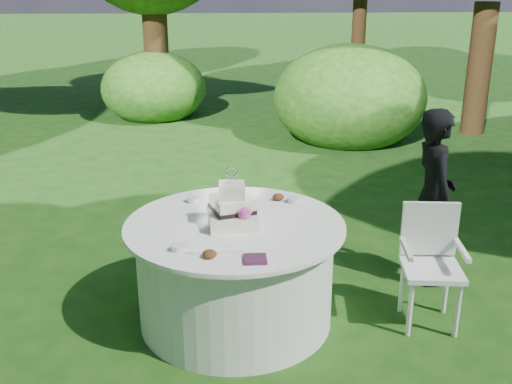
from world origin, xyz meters
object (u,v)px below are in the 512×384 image
(napkins, at_px, (255,259))
(guest, at_px, (433,197))
(chair, at_px, (431,255))
(table, at_px, (235,272))
(cake, at_px, (232,210))

(napkins, distance_m, guest, 1.90)
(chair, bearing_deg, table, 176.57)
(cake, distance_m, chair, 1.47)
(napkins, xyz_separation_m, cake, (-0.12, 0.57, 0.10))
(guest, distance_m, cake, 1.75)
(guest, height_order, table, guest)
(cake, bearing_deg, chair, -2.18)
(napkins, bearing_deg, cake, 102.26)
(guest, xyz_separation_m, table, (-1.62, -0.55, -0.34))
(napkins, distance_m, cake, 0.59)
(napkins, distance_m, table, 0.72)
(napkins, xyz_separation_m, chair, (1.30, 0.51, -0.26))
(guest, bearing_deg, table, 109.43)
(guest, xyz_separation_m, cake, (-1.64, -0.58, 0.16))
(napkins, bearing_deg, guest, 37.14)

